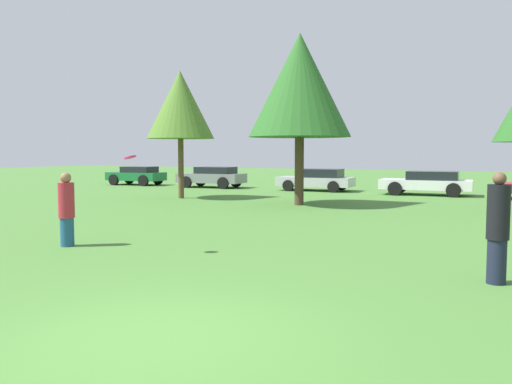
{
  "coord_description": "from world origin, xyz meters",
  "views": [
    {
      "loc": [
        3.73,
        -4.87,
        2.2
      ],
      "look_at": [
        -1.03,
        4.75,
        1.38
      ],
      "focal_mm": 36.53,
      "sensor_mm": 36.0,
      "label": 1
    }
  ],
  "objects_px": {
    "parked_car_green": "(137,175)",
    "parked_car_grey": "(212,176)",
    "parked_car_white": "(427,182)",
    "person_catcher": "(498,228)",
    "tree_0": "(180,105)",
    "person_thrower": "(67,209)",
    "frisbee": "(130,157)",
    "tree_1": "(300,86)",
    "parked_car_silver": "(317,179)"
  },
  "relations": [
    {
      "from": "tree_1",
      "to": "parked_car_white",
      "type": "height_order",
      "value": "tree_1"
    },
    {
      "from": "frisbee",
      "to": "tree_1",
      "type": "bearing_deg",
      "value": 93.33
    },
    {
      "from": "person_thrower",
      "to": "parked_car_green",
      "type": "relative_size",
      "value": 0.44
    },
    {
      "from": "tree_0",
      "to": "tree_1",
      "type": "relative_size",
      "value": 0.85
    },
    {
      "from": "tree_1",
      "to": "parked_car_grey",
      "type": "relative_size",
      "value": 1.69
    },
    {
      "from": "tree_0",
      "to": "tree_1",
      "type": "distance_m",
      "value": 6.27
    },
    {
      "from": "parked_car_silver",
      "to": "parked_car_grey",
      "type": "bearing_deg",
      "value": 0.3
    },
    {
      "from": "frisbee",
      "to": "parked_car_white",
      "type": "bearing_deg",
      "value": 79.87
    },
    {
      "from": "parked_car_white",
      "to": "person_catcher",
      "type": "bearing_deg",
      "value": 98.95
    },
    {
      "from": "person_thrower",
      "to": "tree_0",
      "type": "relative_size",
      "value": 0.29
    },
    {
      "from": "person_thrower",
      "to": "parked_car_green",
      "type": "distance_m",
      "value": 22.99
    },
    {
      "from": "frisbee",
      "to": "tree_0",
      "type": "bearing_deg",
      "value": 120.1
    },
    {
      "from": "tree_1",
      "to": "parked_car_green",
      "type": "distance_m",
      "value": 16.98
    },
    {
      "from": "person_catcher",
      "to": "tree_1",
      "type": "height_order",
      "value": "tree_1"
    },
    {
      "from": "person_thrower",
      "to": "parked_car_silver",
      "type": "xyz_separation_m",
      "value": [
        -0.67,
        19.16,
        -0.21
      ]
    },
    {
      "from": "parked_car_green",
      "to": "parked_car_grey",
      "type": "bearing_deg",
      "value": 177.82
    },
    {
      "from": "person_thrower",
      "to": "person_catcher",
      "type": "distance_m",
      "value": 9.14
    },
    {
      "from": "tree_1",
      "to": "tree_0",
      "type": "bearing_deg",
      "value": 175.55
    },
    {
      "from": "person_catcher",
      "to": "tree_0",
      "type": "relative_size",
      "value": 0.31
    },
    {
      "from": "parked_car_grey",
      "to": "parked_car_white",
      "type": "relative_size",
      "value": 0.92
    },
    {
      "from": "tree_0",
      "to": "tree_1",
      "type": "xyz_separation_m",
      "value": [
        6.23,
        -0.49,
        0.5
      ]
    },
    {
      "from": "parked_car_green",
      "to": "parked_car_white",
      "type": "distance_m",
      "value": 18.68
    },
    {
      "from": "parked_car_white",
      "to": "tree_1",
      "type": "bearing_deg",
      "value": 59.21
    },
    {
      "from": "tree_0",
      "to": "person_thrower",
      "type": "bearing_deg",
      "value": -67.51
    },
    {
      "from": "parked_car_grey",
      "to": "parked_car_white",
      "type": "bearing_deg",
      "value": 177.45
    },
    {
      "from": "parked_car_green",
      "to": "parked_car_grey",
      "type": "xyz_separation_m",
      "value": [
        5.87,
        0.04,
        0.03
      ]
    },
    {
      "from": "person_thrower",
      "to": "parked_car_grey",
      "type": "bearing_deg",
      "value": 107.56
    },
    {
      "from": "person_catcher",
      "to": "parked_car_white",
      "type": "bearing_deg",
      "value": -82.38
    },
    {
      "from": "tree_0",
      "to": "tree_1",
      "type": "height_order",
      "value": "tree_1"
    },
    {
      "from": "person_thrower",
      "to": "tree_1",
      "type": "bearing_deg",
      "value": 79.23
    },
    {
      "from": "person_thrower",
      "to": "parked_car_grey",
      "type": "relative_size",
      "value": 0.41
    },
    {
      "from": "tree_1",
      "to": "parked_car_silver",
      "type": "bearing_deg",
      "value": 104.45
    },
    {
      "from": "frisbee",
      "to": "parked_car_grey",
      "type": "relative_size",
      "value": 0.06
    },
    {
      "from": "parked_car_silver",
      "to": "parked_car_white",
      "type": "bearing_deg",
      "value": 174.31
    },
    {
      "from": "person_catcher",
      "to": "parked_car_silver",
      "type": "xyz_separation_m",
      "value": [
        -9.79,
        18.54,
        -0.28
      ]
    },
    {
      "from": "parked_car_white",
      "to": "parked_car_grey",
      "type": "bearing_deg",
      "value": -2.55
    },
    {
      "from": "tree_1",
      "to": "parked_car_grey",
      "type": "distance_m",
      "value": 12.31
    },
    {
      "from": "tree_0",
      "to": "parked_car_white",
      "type": "height_order",
      "value": "tree_0"
    },
    {
      "from": "person_catcher",
      "to": "parked_car_green",
      "type": "height_order",
      "value": "person_catcher"
    },
    {
      "from": "frisbee",
      "to": "parked_car_white",
      "type": "relative_size",
      "value": 0.06
    },
    {
      "from": "tree_0",
      "to": "parked_car_grey",
      "type": "xyz_separation_m",
      "value": [
        -2.53,
        7.06,
        -3.72
      ]
    },
    {
      "from": "tree_0",
      "to": "parked_car_silver",
      "type": "xyz_separation_m",
      "value": [
        4.2,
        7.4,
        -3.76
      ]
    },
    {
      "from": "frisbee",
      "to": "tree_0",
      "type": "height_order",
      "value": "tree_0"
    },
    {
      "from": "frisbee",
      "to": "tree_0",
      "type": "relative_size",
      "value": 0.04
    },
    {
      "from": "frisbee",
      "to": "person_catcher",
      "type": "bearing_deg",
      "value": 6.06
    },
    {
      "from": "person_catcher",
      "to": "tree_1",
      "type": "distance_m",
      "value": 13.77
    },
    {
      "from": "tree_0",
      "to": "parked_car_green",
      "type": "xyz_separation_m",
      "value": [
        -8.4,
        7.02,
        -3.74
      ]
    },
    {
      "from": "person_thrower",
      "to": "parked_car_silver",
      "type": "distance_m",
      "value": 19.17
    },
    {
      "from": "parked_car_silver",
      "to": "person_catcher",
      "type": "bearing_deg",
      "value": 115.28
    },
    {
      "from": "frisbee",
      "to": "parked_car_green",
      "type": "xyz_separation_m",
      "value": [
        -15.29,
        18.91,
        -1.42
      ]
    }
  ]
}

